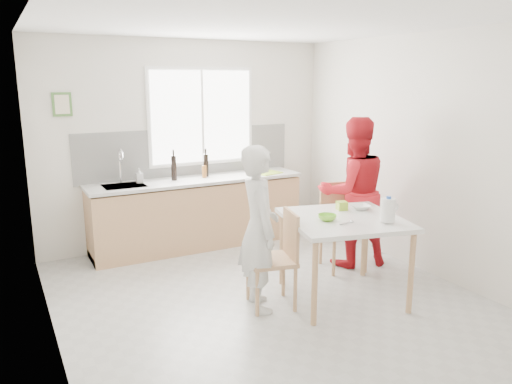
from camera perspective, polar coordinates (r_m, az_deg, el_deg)
ground at (r=5.16m, az=1.59°, el=-12.32°), size 4.50×4.50×0.00m
room_shell at (r=4.71m, az=1.71°, el=6.14°), size 4.50×4.50×4.50m
window at (r=6.79m, az=-6.21°, el=8.57°), size 1.50×0.06×1.30m
backsplash at (r=6.78m, az=-7.72°, el=4.49°), size 3.00×0.02×0.65m
picture_frame at (r=6.35m, az=-21.29°, el=9.31°), size 0.22×0.03×0.28m
kitchen_counter at (r=6.68m, az=-6.68°, el=-2.69°), size 2.84×0.64×1.37m
dining_table at (r=5.05m, az=9.98°, el=-3.85°), size 1.33×1.33×0.85m
chair_left at (r=4.89m, az=2.56°, el=-7.16°), size 0.53×0.53×0.95m
chair_far at (r=5.97m, az=9.71°, el=-3.34°), size 0.56×0.56×1.00m
person_white at (r=4.75m, az=0.33°, el=-4.21°), size 0.51×0.66×1.60m
person_red at (r=5.99m, az=11.03°, el=-0.04°), size 0.99×0.85×1.77m
bowl_green at (r=4.89m, az=8.14°, el=-2.90°), size 0.22×0.22×0.06m
bowl_white at (r=5.36m, az=11.85°, el=-1.70°), size 0.24×0.24×0.05m
milk_jug at (r=4.89m, az=14.88°, el=-1.96°), size 0.19×0.14×0.24m
green_box at (r=5.30m, az=9.78°, el=-1.56°), size 0.12×0.12×0.09m
spoon at (r=4.80m, az=10.24°, el=-3.53°), size 0.16×0.03×0.01m
cutting_board at (r=6.89m, az=1.40°, el=2.20°), size 0.40×0.34×0.01m
wine_bottle_a at (r=6.47m, az=-9.37°, el=2.74°), size 0.07×0.07×0.32m
wine_bottle_b at (r=6.67m, az=-5.75°, el=3.05°), size 0.07×0.07×0.30m
jar_amber at (r=6.60m, az=-5.93°, el=2.33°), size 0.06×0.06×0.16m
soap_bottle at (r=6.41m, az=-13.18°, el=1.83°), size 0.09×0.09×0.18m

